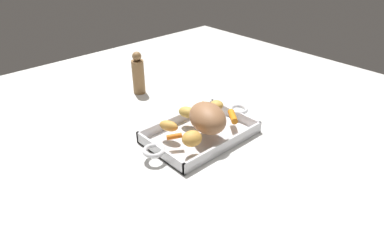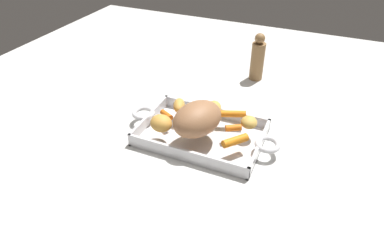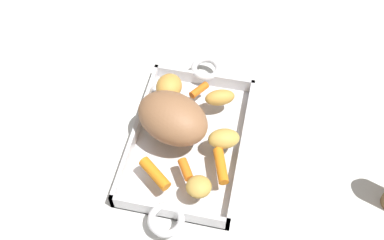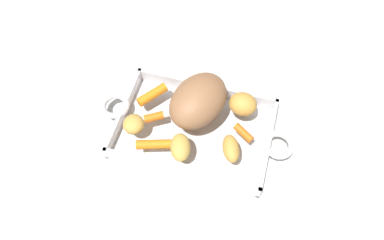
% 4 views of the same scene
% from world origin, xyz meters
% --- Properties ---
extents(ground_plane, '(1.88, 1.88, 0.00)m').
position_xyz_m(ground_plane, '(0.00, 0.00, 0.00)').
color(ground_plane, silver).
extents(roasting_dish, '(0.42, 0.22, 0.04)m').
position_xyz_m(roasting_dish, '(0.00, 0.00, 0.01)').
color(roasting_dish, silver).
rests_on(roasting_dish, ground_plane).
extents(pork_roast, '(0.14, 0.17, 0.08)m').
position_xyz_m(pork_roast, '(-0.00, -0.03, 0.08)').
color(pork_roast, '#9A6945').
rests_on(pork_roast, roasting_dish).
extents(baby_carrot_southwest, '(0.06, 0.07, 0.02)m').
position_xyz_m(baby_carrot_southwest, '(0.10, -0.04, 0.05)').
color(baby_carrot_southwest, orange).
rests_on(baby_carrot_southwest, roasting_dish).
extents(baby_carrot_center_right, '(0.07, 0.04, 0.02)m').
position_xyz_m(baby_carrot_center_right, '(0.06, 0.07, 0.05)').
color(baby_carrot_center_right, orange).
rests_on(baby_carrot_center_right, roasting_dish).
extents(baby_carrot_short, '(0.05, 0.04, 0.02)m').
position_xyz_m(baby_carrot_short, '(-0.10, 0.00, 0.05)').
color(baby_carrot_short, orange).
rests_on(baby_carrot_short, roasting_dish).
extents(baby_carrot_center_left, '(0.04, 0.04, 0.02)m').
position_xyz_m(baby_carrot_center_left, '(0.08, 0.01, 0.05)').
color(baby_carrot_center_left, orange).
rests_on(baby_carrot_center_left, roasting_dish).
extents(potato_halved, '(0.05, 0.07, 0.03)m').
position_xyz_m(potato_halved, '(-0.09, 0.05, 0.05)').
color(potato_halved, gold).
rests_on(potato_halved, roasting_dish).
extents(potato_corner, '(0.06, 0.07, 0.03)m').
position_xyz_m(potato_corner, '(0.01, 0.07, 0.06)').
color(potato_corner, gold).
rests_on(potato_corner, roasting_dish).
extents(potato_whole, '(0.05, 0.06, 0.03)m').
position_xyz_m(potato_whole, '(0.12, 0.04, 0.05)').
color(potato_whole, gold).
rests_on(potato_whole, roasting_dish).
extents(potato_golden_large, '(0.06, 0.06, 0.04)m').
position_xyz_m(potato_golden_large, '(-0.09, -0.06, 0.06)').
color(potato_golden_large, gold).
rests_on(potato_golden_large, roasting_dish).
extents(pepper_mill, '(0.05, 0.05, 0.16)m').
position_xyz_m(pepper_mill, '(0.05, 0.39, 0.08)').
color(pepper_mill, olive).
rests_on(pepper_mill, ground_plane).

